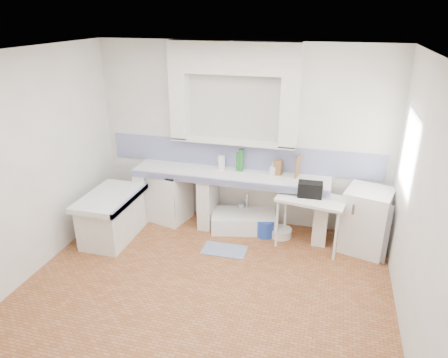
% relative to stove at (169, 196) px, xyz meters
% --- Properties ---
extents(floor, '(4.50, 4.50, 0.00)m').
position_rel_stove_xyz_m(floor, '(1.11, -1.69, -0.40)').
color(floor, '#9D5E37').
rests_on(floor, ground).
extents(ceiling, '(4.50, 4.50, 0.00)m').
position_rel_stove_xyz_m(ceiling, '(1.11, -1.69, 2.40)').
color(ceiling, white).
rests_on(ceiling, ground).
extents(wall_back, '(4.50, 0.00, 4.50)m').
position_rel_stove_xyz_m(wall_back, '(1.11, 0.31, 1.00)').
color(wall_back, white).
rests_on(wall_back, ground).
extents(wall_front, '(4.50, 0.00, 4.50)m').
position_rel_stove_xyz_m(wall_front, '(1.11, -3.69, 1.00)').
color(wall_front, white).
rests_on(wall_front, ground).
extents(wall_left, '(0.00, 4.50, 4.50)m').
position_rel_stove_xyz_m(wall_left, '(-1.14, -1.69, 1.00)').
color(wall_left, white).
rests_on(wall_left, ground).
extents(wall_right, '(0.00, 4.50, 4.50)m').
position_rel_stove_xyz_m(wall_right, '(3.36, -1.69, 1.00)').
color(wall_right, white).
rests_on(wall_right, ground).
extents(alcove_mass, '(1.90, 0.25, 0.45)m').
position_rel_stove_xyz_m(alcove_mass, '(1.01, 0.18, 2.17)').
color(alcove_mass, white).
rests_on(alcove_mass, ground).
extents(window_frame, '(0.35, 0.86, 1.06)m').
position_rel_stove_xyz_m(window_frame, '(3.53, -0.49, 1.20)').
color(window_frame, '#341E10').
rests_on(window_frame, ground).
extents(lace_valance, '(0.01, 0.84, 0.24)m').
position_rel_stove_xyz_m(lace_valance, '(3.39, -0.49, 1.58)').
color(lace_valance, white).
rests_on(lace_valance, ground).
extents(counter_slab, '(3.00, 0.60, 0.08)m').
position_rel_stove_xyz_m(counter_slab, '(1.01, 0.01, 0.46)').
color(counter_slab, white).
rests_on(counter_slab, ground).
extents(counter_lip, '(3.00, 0.04, 0.10)m').
position_rel_stove_xyz_m(counter_lip, '(1.01, -0.27, 0.46)').
color(counter_lip, navy).
rests_on(counter_lip, ground).
extents(counter_pier_left, '(0.20, 0.55, 0.82)m').
position_rel_stove_xyz_m(counter_pier_left, '(-0.39, 0.01, 0.01)').
color(counter_pier_left, white).
rests_on(counter_pier_left, ground).
extents(counter_pier_mid, '(0.20, 0.55, 0.82)m').
position_rel_stove_xyz_m(counter_pier_mid, '(0.66, 0.01, 0.01)').
color(counter_pier_mid, white).
rests_on(counter_pier_mid, ground).
extents(counter_pier_right, '(0.20, 0.55, 0.82)m').
position_rel_stove_xyz_m(counter_pier_right, '(2.41, 0.01, 0.01)').
color(counter_pier_right, white).
rests_on(counter_pier_right, ground).
extents(peninsula_top, '(0.70, 1.10, 0.08)m').
position_rel_stove_xyz_m(peninsula_top, '(-0.59, -0.79, 0.26)').
color(peninsula_top, white).
rests_on(peninsula_top, ground).
extents(peninsula_base, '(0.60, 1.00, 0.62)m').
position_rel_stove_xyz_m(peninsula_base, '(-0.59, -0.79, -0.09)').
color(peninsula_base, white).
rests_on(peninsula_base, ground).
extents(peninsula_lip, '(0.04, 1.10, 0.10)m').
position_rel_stove_xyz_m(peninsula_lip, '(-0.26, -0.79, 0.26)').
color(peninsula_lip, navy).
rests_on(peninsula_lip, ground).
extents(backsplash, '(4.27, 0.03, 0.40)m').
position_rel_stove_xyz_m(backsplash, '(1.11, 0.29, 0.70)').
color(backsplash, navy).
rests_on(backsplash, ground).
extents(stove, '(0.69, 0.67, 0.81)m').
position_rel_stove_xyz_m(stove, '(0.00, 0.00, 0.00)').
color(stove, white).
rests_on(stove, ground).
extents(sink, '(1.09, 0.75, 0.24)m').
position_rel_stove_xyz_m(sink, '(1.24, -0.01, -0.29)').
color(sink, white).
rests_on(sink, ground).
extents(side_table, '(1.01, 0.67, 0.04)m').
position_rel_stove_xyz_m(side_table, '(2.26, -0.27, -0.02)').
color(side_table, white).
rests_on(side_table, ground).
extents(fridge, '(0.73, 0.73, 0.92)m').
position_rel_stove_xyz_m(fridge, '(3.03, -0.13, 0.05)').
color(fridge, white).
rests_on(fridge, ground).
extents(bucket_red, '(0.38, 0.38, 0.27)m').
position_rel_stove_xyz_m(bucket_red, '(0.90, 0.01, -0.27)').
color(bucket_red, '#C44B2F').
rests_on(bucket_red, ground).
extents(bucket_orange, '(0.33, 0.33, 0.23)m').
position_rel_stove_xyz_m(bucket_orange, '(1.25, -0.09, -0.29)').
color(bucket_orange, red).
rests_on(bucket_orange, ground).
extents(bucket_blue, '(0.35, 0.35, 0.26)m').
position_rel_stove_xyz_m(bucket_blue, '(1.61, -0.13, -0.27)').
color(bucket_blue, '#2042A9').
rests_on(bucket_blue, ground).
extents(basin_white, '(0.39, 0.39, 0.13)m').
position_rel_stove_xyz_m(basin_white, '(1.85, -0.10, -0.34)').
color(basin_white, white).
rests_on(basin_white, ground).
extents(water_bottle_a, '(0.11, 0.11, 0.34)m').
position_rel_stove_xyz_m(water_bottle_a, '(1.16, 0.16, -0.23)').
color(water_bottle_a, silver).
rests_on(water_bottle_a, ground).
extents(water_bottle_b, '(0.09, 0.09, 0.29)m').
position_rel_stove_xyz_m(water_bottle_b, '(1.20, 0.16, -0.26)').
color(water_bottle_b, silver).
rests_on(water_bottle_b, ground).
extents(black_bag, '(0.34, 0.20, 0.21)m').
position_rel_stove_xyz_m(black_bag, '(2.23, -0.24, 0.48)').
color(black_bag, black).
rests_on(black_bag, side_table).
extents(green_bottle_a, '(0.07, 0.07, 0.29)m').
position_rel_stove_xyz_m(green_bottle_a, '(1.10, 0.16, 0.64)').
color(green_bottle_a, '#246C29').
rests_on(green_bottle_a, counter_slab).
extents(green_bottle_b, '(0.10, 0.10, 0.35)m').
position_rel_stove_xyz_m(green_bottle_b, '(1.14, 0.16, 0.67)').
color(green_bottle_b, '#246C29').
rests_on(green_bottle_b, counter_slab).
extents(knife_block, '(0.14, 0.12, 0.23)m').
position_rel_stove_xyz_m(knife_block, '(1.72, 0.16, 0.61)').
color(knife_block, brown).
rests_on(knife_block, counter_slab).
extents(cutting_board, '(0.06, 0.23, 0.31)m').
position_rel_stove_xyz_m(cutting_board, '(2.00, 0.16, 0.65)').
color(cutting_board, brown).
rests_on(cutting_board, counter_slab).
extents(paper_towel, '(0.13, 0.13, 0.22)m').
position_rel_stove_xyz_m(paper_towel, '(0.84, 0.15, 0.60)').
color(paper_towel, white).
rests_on(paper_towel, counter_slab).
extents(soap_bottle, '(0.09, 0.09, 0.19)m').
position_rel_stove_xyz_m(soap_bottle, '(1.64, 0.15, 0.59)').
color(soap_bottle, white).
rests_on(soap_bottle, counter_slab).
extents(rug, '(0.63, 0.37, 0.01)m').
position_rel_stove_xyz_m(rug, '(1.12, -0.71, -0.40)').
color(rug, '#334C84').
rests_on(rug, ground).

